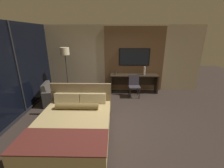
% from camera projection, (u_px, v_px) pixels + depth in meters
% --- Properties ---
extents(ground_plane, '(16.00, 16.00, 0.00)m').
position_uv_depth(ground_plane, '(117.00, 120.00, 4.47)').
color(ground_plane, '#332823').
extents(wall_back_tv_panel, '(7.20, 0.09, 2.80)m').
position_uv_depth(wall_back_tv_panel, '(119.00, 59.00, 6.47)').
color(wall_back_tv_panel, '#BCAD8E').
rests_on(wall_back_tv_panel, ground_plane).
extents(wall_left_window, '(0.06, 6.00, 2.80)m').
position_uv_depth(wall_left_window, '(18.00, 73.00, 4.48)').
color(wall_left_window, black).
rests_on(wall_left_window, ground_plane).
extents(bed, '(1.78, 2.25, 1.07)m').
position_uv_depth(bed, '(73.00, 126.00, 3.66)').
color(bed, '#33281E').
rests_on(bed, ground_plane).
extents(desk, '(2.03, 0.48, 0.79)m').
position_uv_depth(desk, '(134.00, 80.00, 6.48)').
color(desk, '#2D2319').
rests_on(desk, ground_plane).
extents(tv, '(1.30, 0.04, 0.73)m').
position_uv_depth(tv, '(134.00, 57.00, 6.35)').
color(tv, black).
extents(desk_chair, '(0.46, 0.46, 0.88)m').
position_uv_depth(desk_chair, '(134.00, 84.00, 6.03)').
color(desk_chair, '#38333D').
rests_on(desk_chair, ground_plane).
extents(armchair_by_window, '(0.99, 1.02, 0.81)m').
position_uv_depth(armchair_by_window, '(57.00, 96.00, 5.51)').
color(armchair_by_window, '#47423D').
rests_on(armchair_by_window, ground_plane).
extents(floor_lamp, '(0.34, 0.34, 1.95)m').
position_uv_depth(floor_lamp, '(65.00, 55.00, 5.78)').
color(floor_lamp, '#282623').
rests_on(floor_lamp, ground_plane).
extents(vase_tall, '(0.08, 0.08, 0.34)m').
position_uv_depth(vase_tall, '(144.00, 71.00, 6.35)').
color(vase_tall, silver).
rests_on(vase_tall, desk).
extents(vase_short, '(0.08, 0.08, 0.24)m').
position_uv_depth(vase_short, '(116.00, 72.00, 6.40)').
color(vase_short, '#333338').
rests_on(vase_short, desk).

